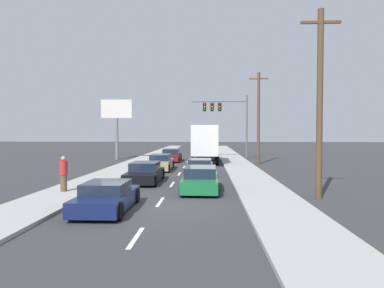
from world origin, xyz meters
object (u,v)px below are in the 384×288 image
Objects in this scene: pedestrian_near_corner at (64,174)px; car_tan at (161,163)px; car_navy at (107,197)px; car_green at (201,180)px; traffic_signal_mast at (222,112)px; utility_pole_mid at (259,117)px; utility_pole_near at (320,102)px; roadside_billboard at (117,118)px; car_silver at (200,167)px; car_maroon at (171,156)px; car_black at (145,173)px; box_truck at (205,142)px.

car_tan is at bearing 72.88° from pedestrian_near_corner.
car_green reaches higher than car_navy.
traffic_signal_mast is 4.25× the size of pedestrian_near_corner.
car_green is 16.53m from utility_pole_mid.
utility_pole_near is (8.93, -11.43, 3.87)m from car_tan.
roadside_billboard is at bearing 104.50° from car_navy.
utility_pole_mid reaches higher than car_silver.
roadside_billboard is at bearing 126.63° from car_silver.
car_tan is at bearing 109.95° from car_green.
utility_pole_mid is 15.92m from roadside_billboard.
car_green is at bearing -78.89° from car_maroon.
utility_pole_mid is at bearing 53.72° from pedestrian_near_corner.
car_green is (3.45, -9.50, -0.01)m from car_tan.
pedestrian_near_corner is at bearing -169.14° from car_green.
car_black is 0.62× the size of traffic_signal_mast.
car_tan is 14.31m from traffic_signal_mast.
car_green is at bearing -39.71° from car_black.
roadside_billboard is at bearing 98.43° from pedestrian_near_corner.
utility_pole_mid is at bearing 90.63° from utility_pole_near.
box_truck is at bearing 79.76° from car_navy.
car_maroon is 7.96m from roadside_billboard.
traffic_signal_mast is (5.62, 26.41, 4.97)m from car_navy.
pedestrian_near_corner is at bearing -107.12° from car_tan.
utility_pole_mid reaches higher than roadside_billboard.
roadside_billboard is at bearing 116.52° from car_green.
car_tan is 6.59m from car_black.
traffic_signal_mast is 23.97m from utility_pole_near.
box_truck is at bearing -22.51° from roadside_billboard.
traffic_signal_mast is 0.84× the size of utility_pole_mid.
pedestrian_near_corner is at bearing -99.88° from car_maroon.
traffic_signal_mast reaches higher than roadside_billboard.
utility_pole_mid is 1.31× the size of roadside_billboard.
car_navy is at bearing -106.50° from car_silver.
pedestrian_near_corner is (-3.30, -18.97, 0.40)m from car_maroon.
traffic_signal_mast is at bearing 36.59° from car_maroon.
car_black is 0.56× the size of box_truck.
car_tan is at bearing 140.22° from car_silver.
pedestrian_near_corner is (-6.77, -1.30, 0.43)m from car_green.
traffic_signal_mast is 12.14m from roadside_billboard.
car_silver is at bearing 91.60° from car_green.
box_truck is (3.68, 20.36, 1.59)m from car_navy.
car_navy is 2.31× the size of pedestrian_near_corner.
traffic_signal_mast is (2.05, 21.77, 4.91)m from car_green.
car_silver is (3.26, -2.71, -0.07)m from car_tan.
car_tan is 0.60× the size of traffic_signal_mast.
utility_pole_near is (5.67, -8.71, 3.93)m from car_silver.
car_black is 5.10m from car_silver.
car_tan is (0.02, -8.17, -0.01)m from car_maroon.
pedestrian_near_corner is (-6.59, -8.08, 0.48)m from car_silver.
car_silver is (3.31, 3.88, -0.03)m from car_black.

